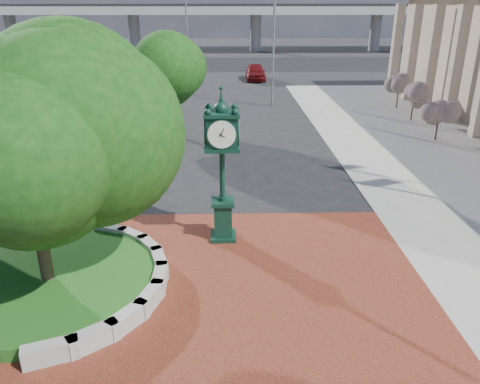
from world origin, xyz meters
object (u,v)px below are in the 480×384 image
parked_car (255,72)px  street_lamp_far (189,25)px  post_clock (222,161)px  street_lamp_near (277,31)px

parked_car → street_lamp_far: (-6.93, 0.87, 4.68)m
post_clock → street_lamp_near: size_ratio=0.54×
post_clock → street_lamp_far: street_lamp_far is taller
street_lamp_far → street_lamp_near: bearing=-61.9°
street_lamp_near → street_lamp_far: (-7.69, 14.43, -0.16)m
post_clock → parked_car: 36.19m
street_lamp_near → street_lamp_far: 16.36m
street_lamp_near → post_clock: bearing=-100.0°
post_clock → street_lamp_far: bearing=95.8°
street_lamp_near → street_lamp_far: size_ratio=1.03×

